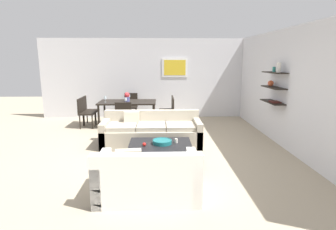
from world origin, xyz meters
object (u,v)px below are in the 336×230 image
(coffee_table, at_px, (160,154))
(candle_jar, at_px, (176,141))
(wine_glass_head, at_px, (129,96))
(dining_chair_right_far, at_px, (169,108))
(wine_glass_left_near, at_px, (105,98))
(wine_glass_foot, at_px, (126,99))
(centerpiece_vase, at_px, (127,97))
(sofa_beige, at_px, (151,133))
(loveseat_white, at_px, (148,178))
(decorative_bowl, at_px, (162,142))
(dining_chair_foot, at_px, (124,115))
(dining_chair_right_near, at_px, (169,110))
(dining_table, at_px, (128,104))
(dining_chair_left_near, at_px, (84,111))
(dining_chair_left_far, at_px, (88,108))
(apple_on_coffee_table, at_px, (144,144))
(dining_chair_head, at_px, (131,105))

(coffee_table, bearing_deg, candle_jar, 20.84)
(wine_glass_head, bearing_deg, dining_chair_right_far, -9.46)
(candle_jar, relative_size, wine_glass_left_near, 0.47)
(wine_glass_foot, relative_size, centerpiece_vase, 0.63)
(sofa_beige, distance_m, wine_glass_head, 2.56)
(wine_glass_head, bearing_deg, wine_glass_foot, -90.00)
(sofa_beige, height_order, coffee_table, sofa_beige)
(sofa_beige, xyz_separation_m, loveseat_white, (0.02, -2.49, 0.00))
(dining_chair_right_far, bearing_deg, decorative_bowl, -94.18)
(dining_chair_right_far, distance_m, dining_chair_foot, 1.69)
(loveseat_white, relative_size, dining_chair_right_near, 1.71)
(dining_table, distance_m, wine_glass_head, 0.47)
(sofa_beige, xyz_separation_m, decorative_bowl, (0.24, -1.13, 0.13))
(dining_table, xyz_separation_m, centerpiece_vase, (-0.01, -0.00, 0.21))
(candle_jar, height_order, dining_chair_right_far, dining_chair_right_far)
(dining_chair_left_near, relative_size, wine_glass_foot, 5.02)
(dining_table, xyz_separation_m, dining_chair_left_far, (-1.26, 0.22, -0.18))
(coffee_table, relative_size, dining_chair_left_far, 1.39)
(wine_glass_head, bearing_deg, apple_on_coffee_table, -79.44)
(decorative_bowl, height_order, dining_table, dining_table)
(coffee_table, bearing_deg, decorative_bowl, 61.69)
(sofa_beige, bearing_deg, centerpiece_vase, 112.05)
(dining_chair_left_near, bearing_deg, dining_chair_right_near, 0.00)
(decorative_bowl, bearing_deg, wine_glass_head, 106.23)
(decorative_bowl, bearing_deg, coffee_table, -118.31)
(dining_chair_right_far, distance_m, wine_glass_head, 1.33)
(wine_glass_left_near, bearing_deg, dining_chair_right_near, -2.99)
(loveseat_white, bearing_deg, dining_chair_head, 98.48)
(decorative_bowl, distance_m, dining_chair_right_near, 2.87)
(loveseat_white, height_order, dining_chair_head, dining_chair_head)
(loveseat_white, xyz_separation_m, dining_chair_head, (-0.79, 5.33, 0.21))
(dining_table, bearing_deg, wine_glass_head, 90.00)
(candle_jar, bearing_deg, loveseat_white, -109.76)
(apple_on_coffee_table, distance_m, dining_chair_right_near, 3.05)
(dining_chair_left_far, bearing_deg, apple_on_coffee_table, -60.52)
(decorative_bowl, xyz_separation_m, apple_on_coffee_table, (-0.34, -0.14, -0.01))
(apple_on_coffee_table, bearing_deg, dining_chair_foot, 106.35)
(sofa_beige, bearing_deg, apple_on_coffee_table, -94.40)
(sofa_beige, xyz_separation_m, dining_chair_left_far, (-2.04, 2.16, 0.21))
(wine_glass_head, bearing_deg, dining_chair_head, 90.00)
(dining_chair_right_far, xyz_separation_m, dining_chair_foot, (-1.26, -1.12, 0.00))
(dining_chair_right_near, bearing_deg, dining_table, 170.06)
(loveseat_white, bearing_deg, dining_chair_right_near, 83.67)
(loveseat_white, relative_size, dining_chair_left_far, 1.71)
(decorative_bowl, relative_size, wine_glass_foot, 2.15)
(coffee_table, xyz_separation_m, candle_jar, (0.32, 0.12, 0.23))
(dining_table, distance_m, wine_glass_foot, 0.47)
(dining_table, bearing_deg, apple_on_coffee_table, -78.06)
(dining_chair_right_far, bearing_deg, dining_chair_foot, -138.43)
(candle_jar, height_order, dining_chair_head, dining_chair_head)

